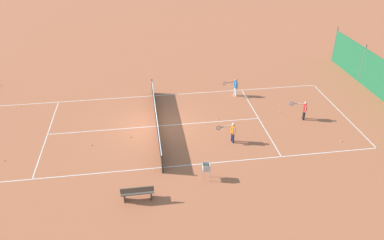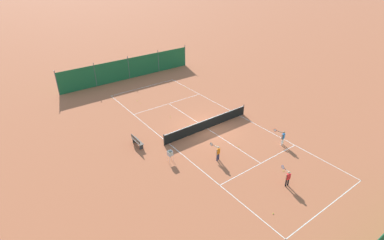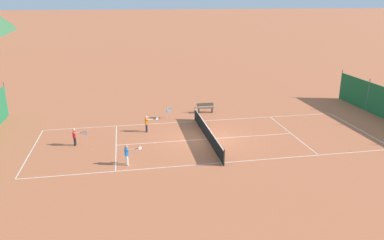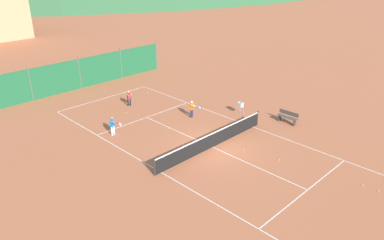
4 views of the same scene
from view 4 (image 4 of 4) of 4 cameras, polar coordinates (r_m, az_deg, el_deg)
ground_plane at (r=22.87m, az=3.13°, el=-4.14°), size 600.00×600.00×0.00m
court_line_markings at (r=22.87m, az=3.13°, el=-4.14°), size 8.25×23.85×0.01m
tennis_net at (r=22.64m, az=3.16°, el=-3.03°), size 9.18×0.08×1.06m
windscreen_fence_far at (r=33.94m, az=-16.73°, el=6.78°), size 17.28×0.08×2.90m
player_near_service at (r=26.65m, az=0.01°, el=1.86°), size 0.42×1.07×1.25m
player_far_service at (r=24.55m, az=-11.98°, el=-0.68°), size 0.42×1.09×1.27m
player_near_baseline at (r=29.13m, az=-9.58°, el=3.46°), size 0.58×0.98×1.23m
tennis_ball_alley_left at (r=31.77m, az=-6.76°, el=4.07°), size 0.07×0.07×0.07m
tennis_ball_near_corner at (r=25.14m, az=-3.62°, el=-1.34°), size 0.07×0.07×0.07m
tennis_ball_by_net_right at (r=28.00m, az=-9.98°, el=1.06°), size 0.07×0.07×0.07m
tennis_ball_by_net_left at (r=21.99m, az=13.16°, el=-5.94°), size 0.07×0.07×0.07m
tennis_ball_mid_court at (r=22.66m, az=7.83°, el=-4.54°), size 0.07×0.07×0.07m
tennis_ball_far_corner at (r=21.12m, az=24.59°, el=-9.03°), size 0.07×0.07×0.07m
tennis_ball_alley_right at (r=20.98m, az=26.54°, el=-9.66°), size 0.07×0.07×0.07m
ball_hopper at (r=27.51m, az=7.39°, el=2.22°), size 0.36×0.36×0.89m
courtside_bench at (r=26.71m, az=14.38°, el=0.47°), size 0.36×1.50×0.84m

